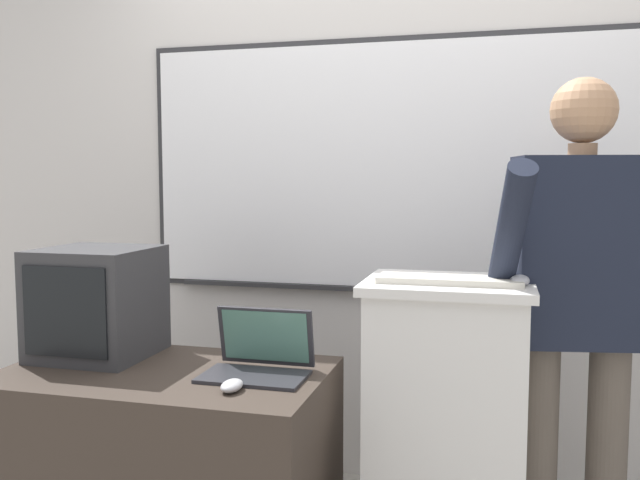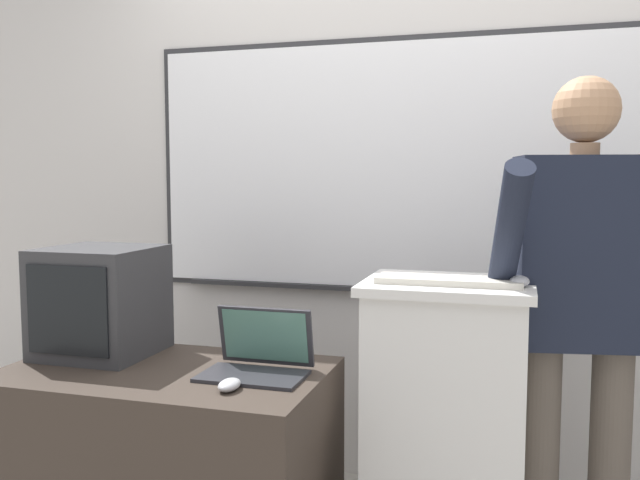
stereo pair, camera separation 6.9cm
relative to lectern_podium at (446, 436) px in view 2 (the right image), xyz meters
The scene contains 9 objects.
back_wall 1.22m from the lectern_podium, 109.89° to the left, with size 6.40×0.17×2.78m.
lectern_podium is the anchor object (origin of this frame).
side_desk 0.94m from the lectern_podium, 166.54° to the right, with size 1.07×0.63×0.73m.
person_presenter 0.62m from the lectern_podium, 16.22° to the left, with size 0.57×0.58×1.68m.
laptop 0.67m from the lectern_podium, 164.29° to the right, with size 0.33×0.25×0.21m.
wireless_keyboard 0.53m from the lectern_podium, 83.22° to the right, with size 0.45×0.15×0.02m.
computer_mouse_by_laptop 0.74m from the lectern_podium, 148.65° to the right, with size 0.06×0.10×0.03m.
computer_mouse_by_keyboard 0.58m from the lectern_podium, 13.91° to the right, with size 0.06×0.10×0.03m.
crt_monitor 1.29m from the lectern_podium, behind, with size 0.38×0.38×0.39m.
Camera 2 is at (0.51, -1.67, 1.36)m, focal length 38.00 mm.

